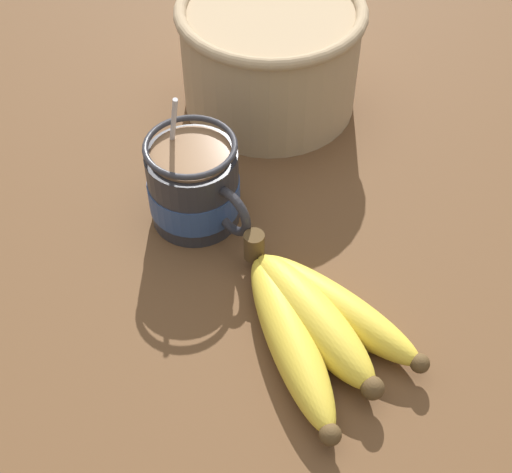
% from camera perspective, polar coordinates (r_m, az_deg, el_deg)
% --- Properties ---
extents(table, '(1.28, 1.28, 0.04)m').
position_cam_1_polar(table, '(0.76, -2.12, 0.97)').
color(table, brown).
rests_on(table, ground).
extents(coffee_mug, '(0.13, 0.09, 0.14)m').
position_cam_1_polar(coffee_mug, '(0.71, -4.95, 4.04)').
color(coffee_mug, '#28282D').
rests_on(coffee_mug, table).
extents(banana_bunch, '(0.20, 0.14, 0.04)m').
position_cam_1_polar(banana_bunch, '(0.63, 4.51, -6.85)').
color(banana_bunch, '#4C381E').
rests_on(banana_bunch, table).
extents(woven_basket, '(0.21, 0.21, 0.13)m').
position_cam_1_polar(woven_basket, '(0.84, 1.14, 14.38)').
color(woven_basket, tan).
rests_on(woven_basket, table).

